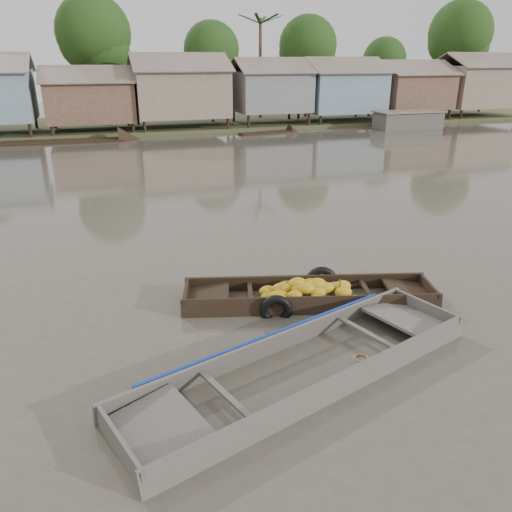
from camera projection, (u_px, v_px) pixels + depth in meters
name	position (u px, v px, depth m)	size (l,w,h in m)	color
ground	(311.00, 313.00, 10.46)	(120.00, 120.00, 0.00)	#4B463A
riverbank	(181.00, 85.00, 38.37)	(120.00, 12.47, 10.22)	#384723
banana_boat	(306.00, 295.00, 10.92)	(5.63, 2.68, 0.79)	black
viewer_boat	(304.00, 371.00, 8.45)	(6.85, 3.71, 0.53)	#48443D
distant_boats	(315.00, 131.00, 34.74)	(45.51, 15.45, 1.38)	black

